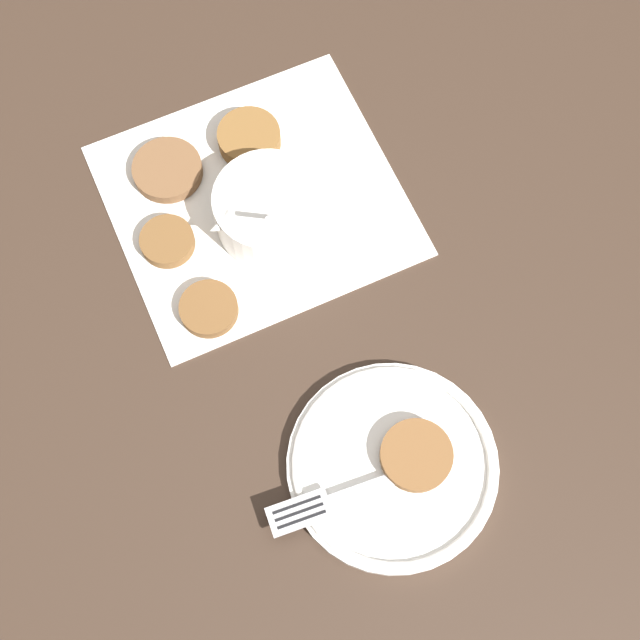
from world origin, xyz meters
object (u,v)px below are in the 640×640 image
Objects in this scene: fritter_on_plate at (416,455)px; fork at (330,501)px; serving_plate at (393,465)px; sauce_bowl at (268,211)px.

fritter_on_plate reaches higher than fork.
fritter_on_plate is at bearing 166.94° from serving_plate.
serving_plate is at bearing -179.26° from fork.
fork is at bearing -2.61° from fritter_on_plate.
sauce_bowl is at bearing -95.04° from serving_plate.
fritter_on_plate is 0.44× the size of fork.
serving_plate is 0.07m from fork.
fritter_on_plate is (0.00, 0.29, -0.00)m from sauce_bowl.
fork is at bearing 71.76° from sauce_bowl.
serving_plate is 0.03m from fritter_on_plate.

